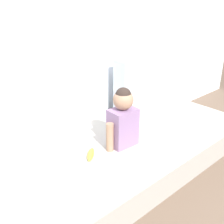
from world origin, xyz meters
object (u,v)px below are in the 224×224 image
Objects in this scene: throw_pillow_left at (0,120)px; couch at (110,161)px; throw_pillow_right at (136,82)px; banana at (91,154)px; toddler at (123,118)px.

couch is at bearing -28.58° from throw_pillow_left.
banana is at bearing -154.56° from throw_pillow_right.
couch is 14.70× the size of banana.
throw_pillow_right reaches higher than toddler.
throw_pillow_right reaches higher than banana.
toddler reaches higher than couch.
throw_pillow_left is 1.20× the size of toddler.
couch is 0.91m from throw_pillow_left.
throw_pillow_left is 0.68m from banana.
toddler is at bearing -143.68° from throw_pillow_right.
toddler is (0.05, -0.10, 0.40)m from couch.
throw_pillow_right is at bearing 0.00° from throw_pillow_left.
throw_pillow_left is 0.87m from toddler.
throw_pillow_right is at bearing 28.58° from couch.
throw_pillow_right is 0.80m from toddler.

